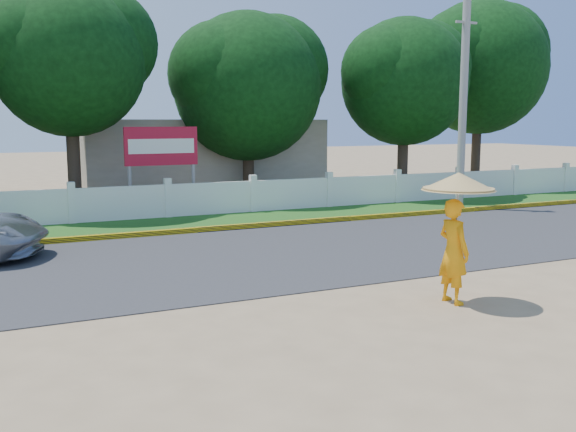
% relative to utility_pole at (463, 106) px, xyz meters
% --- Properties ---
extents(ground, '(120.00, 120.00, 0.00)m').
position_rel_utility_pole_xyz_m(ground, '(-10.10, -8.89, -3.67)').
color(ground, '#9E8460').
rests_on(ground, ground).
extents(road, '(60.00, 7.00, 0.02)m').
position_rel_utility_pole_xyz_m(road, '(-10.10, -4.39, -3.66)').
color(road, '#38383A').
rests_on(road, ground).
extents(grass_verge, '(60.00, 3.50, 0.03)m').
position_rel_utility_pole_xyz_m(grass_verge, '(-10.10, 0.86, -3.65)').
color(grass_verge, '#2D601E').
rests_on(grass_verge, ground).
extents(curb, '(40.00, 0.18, 0.16)m').
position_rel_utility_pole_xyz_m(curb, '(-10.10, -0.84, -3.59)').
color(curb, yellow).
rests_on(curb, ground).
extents(fence, '(40.00, 0.10, 1.10)m').
position_rel_utility_pole_xyz_m(fence, '(-10.10, 2.31, -3.12)').
color(fence, silver).
rests_on(fence, ground).
extents(building_near, '(10.00, 6.00, 3.20)m').
position_rel_utility_pole_xyz_m(building_near, '(-7.10, 9.11, -2.07)').
color(building_near, '#B7AD99').
rests_on(building_near, ground).
extents(utility_pole, '(0.28, 0.28, 7.33)m').
position_rel_utility_pole_xyz_m(utility_pole, '(0.00, 0.00, 0.00)').
color(utility_pole, gray).
rests_on(utility_pole, ground).
extents(monk_with_parasol, '(1.25, 1.25, 2.28)m').
position_rel_utility_pole_xyz_m(monk_with_parasol, '(-8.16, -9.53, -2.18)').
color(monk_with_parasol, orange).
rests_on(monk_with_parasol, ground).
extents(billboard, '(2.50, 0.13, 2.95)m').
position_rel_utility_pole_xyz_m(billboard, '(-9.99, 3.41, -1.52)').
color(billboard, gray).
rests_on(billboard, ground).
extents(tree_row, '(35.60, 7.87, 8.82)m').
position_rel_utility_pole_xyz_m(tree_row, '(-8.65, 5.37, 1.39)').
color(tree_row, '#473828').
rests_on(tree_row, ground).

